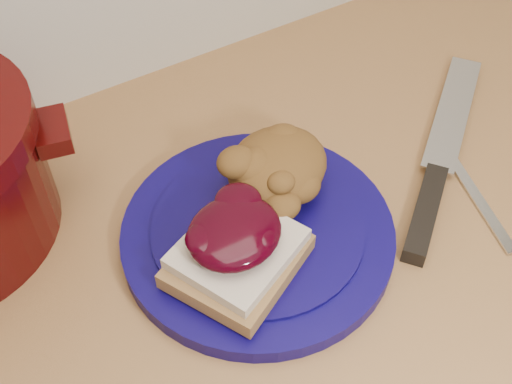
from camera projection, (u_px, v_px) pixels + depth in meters
plate at (258, 234)px, 0.67m from camera, size 0.37×0.37×0.02m
sandwich at (236, 248)px, 0.61m from camera, size 0.16×0.15×0.06m
stuffing_mound at (277, 166)px, 0.67m from camera, size 0.14×0.13×0.06m
chef_knife at (434, 182)px, 0.71m from camera, size 0.29×0.24×0.02m
butter_knife at (476, 196)px, 0.71m from camera, size 0.06×0.16×0.00m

